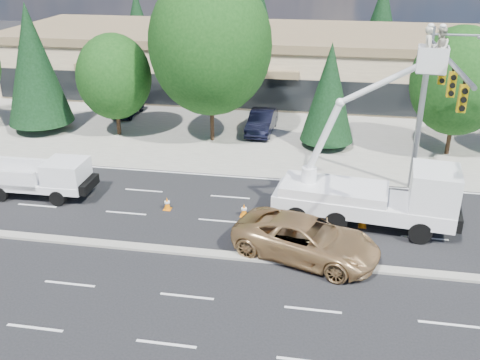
% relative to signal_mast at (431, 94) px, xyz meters
% --- Properties ---
extents(ground, '(140.00, 140.00, 0.00)m').
position_rel_signal_mast_xyz_m(ground, '(-10.03, -7.04, -6.06)').
color(ground, black).
rests_on(ground, ground).
extents(concrete_apron, '(140.00, 22.00, 0.01)m').
position_rel_signal_mast_xyz_m(concrete_apron, '(-10.03, 12.96, -6.05)').
color(concrete_apron, gray).
rests_on(concrete_apron, ground).
extents(road_median, '(120.00, 0.55, 0.12)m').
position_rel_signal_mast_xyz_m(road_median, '(-10.03, -7.04, -6.00)').
color(road_median, gray).
rests_on(road_median, ground).
extents(strip_mall, '(50.40, 15.40, 5.50)m').
position_rel_signal_mast_xyz_m(strip_mall, '(-10.03, 22.93, -3.23)').
color(strip_mall, tan).
rests_on(strip_mall, ground).
extents(tree_front_b, '(4.67, 4.67, 9.21)m').
position_rel_signal_mast_xyz_m(tree_front_b, '(-26.03, 7.96, -1.12)').
color(tree_front_b, '#332114').
rests_on(tree_front_b, ground).
extents(tree_front_c, '(5.25, 5.25, 7.28)m').
position_rel_signal_mast_xyz_m(tree_front_c, '(-20.03, 7.96, -1.80)').
color(tree_front_c, '#332114').
rests_on(tree_front_c, ground).
extents(tree_front_d, '(8.26, 8.26, 11.46)m').
position_rel_signal_mast_xyz_m(tree_front_d, '(-13.03, 7.96, 0.65)').
color(tree_front_d, '#332114').
rests_on(tree_front_d, ground).
extents(tree_front_e, '(3.61, 3.61, 7.11)m').
position_rel_signal_mast_xyz_m(tree_front_e, '(-5.03, 7.96, -2.24)').
color(tree_front_e, '#332114').
rests_on(tree_front_e, ground).
extents(tree_front_f, '(6.03, 6.03, 8.36)m').
position_rel_signal_mast_xyz_m(tree_front_f, '(2.97, 7.96, -1.16)').
color(tree_front_f, '#332114').
rests_on(tree_front_f, ground).
extents(tree_back_a, '(4.00, 4.00, 7.89)m').
position_rel_signal_mast_xyz_m(tree_back_a, '(-28.03, 34.96, -1.82)').
color(tree_back_a, '#332114').
rests_on(tree_back_a, ground).
extents(tree_back_b, '(5.53, 5.53, 10.90)m').
position_rel_signal_mast_xyz_m(tree_back_b, '(-14.03, 34.96, -0.21)').
color(tree_back_b, '#332114').
rests_on(tree_back_b, ground).
extents(tree_back_c, '(4.77, 4.77, 9.40)m').
position_rel_signal_mast_xyz_m(tree_back_c, '(-0.03, 34.96, -1.02)').
color(tree_back_c, '#332114').
rests_on(tree_back_c, ground).
extents(signal_mast, '(2.76, 10.16, 9.00)m').
position_rel_signal_mast_xyz_m(signal_mast, '(0.00, 0.00, 0.00)').
color(signal_mast, gray).
rests_on(signal_mast, ground).
extents(utility_pickup, '(5.73, 2.34, 2.18)m').
position_rel_signal_mast_xyz_m(utility_pickup, '(-20.13, -2.65, -5.16)').
color(utility_pickup, white).
rests_on(utility_pickup, ground).
extents(bucket_truck, '(8.90, 3.63, 9.83)m').
position_rel_signal_mast_xyz_m(bucket_truck, '(-2.26, -2.94, -3.96)').
color(bucket_truck, white).
rests_on(bucket_truck, ground).
extents(traffic_cone_a, '(0.40, 0.40, 0.70)m').
position_rel_signal_mast_xyz_m(traffic_cone_a, '(-19.20, -2.76, -5.72)').
color(traffic_cone_a, orange).
rests_on(traffic_cone_a, ground).
extents(traffic_cone_b, '(0.40, 0.40, 0.70)m').
position_rel_signal_mast_xyz_m(traffic_cone_b, '(-13.02, -3.05, -5.72)').
color(traffic_cone_b, orange).
rests_on(traffic_cone_b, ground).
extents(traffic_cone_c, '(0.40, 0.40, 0.70)m').
position_rel_signal_mast_xyz_m(traffic_cone_c, '(-8.90, -3.11, -5.72)').
color(traffic_cone_c, orange).
rests_on(traffic_cone_c, ground).
extents(traffic_cone_d, '(0.40, 0.40, 0.70)m').
position_rel_signal_mast_xyz_m(traffic_cone_d, '(-2.93, -3.21, -5.72)').
color(traffic_cone_d, orange).
rests_on(traffic_cone_d, ground).
extents(minivan, '(7.10, 4.84, 1.81)m').
position_rel_signal_mast_xyz_m(minivan, '(-5.55, -6.44, -5.15)').
color(minivan, tan).
rests_on(minivan, ground).
extents(parked_car_west, '(1.72, 4.08, 1.38)m').
position_rel_signal_mast_xyz_m(parked_car_west, '(-21.08, 12.60, -5.37)').
color(parked_car_west, black).
rests_on(parked_car_west, ground).
extents(parked_car_east, '(1.92, 5.03, 1.64)m').
position_rel_signal_mast_xyz_m(parked_car_east, '(-9.80, 10.22, -5.24)').
color(parked_car_east, black).
rests_on(parked_car_east, ground).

